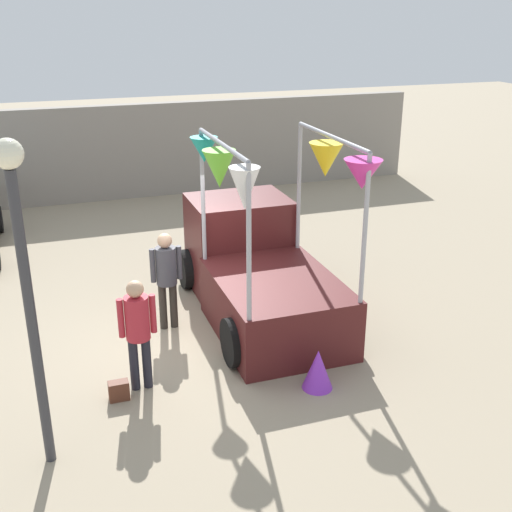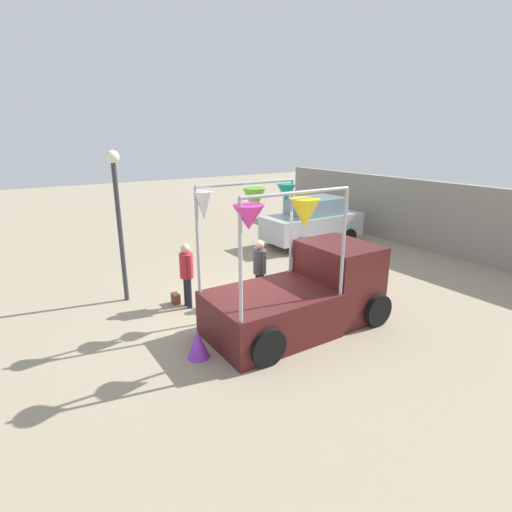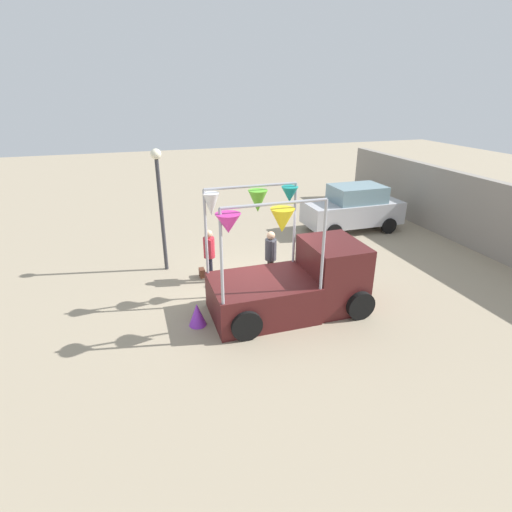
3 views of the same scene
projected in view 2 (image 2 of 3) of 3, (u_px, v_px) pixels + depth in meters
name	position (u px, v px, depth m)	size (l,w,h in m)	color
ground_plane	(248.00, 309.00, 10.13)	(60.00, 60.00, 0.00)	gray
vendor_truck	(306.00, 289.00, 9.08)	(2.39, 4.16, 3.28)	#4C1919
parked_car	(313.00, 221.00, 15.83)	(1.88, 4.00, 1.88)	#B7B7BC
person_customer	(187.00, 270.00, 9.97)	(0.53, 0.34, 1.66)	black
person_vendor	(260.00, 265.00, 10.25)	(0.53, 0.34, 1.69)	#2D2823
handbag	(176.00, 299.00, 10.40)	(0.28, 0.16, 0.28)	#592D1E
street_lamp	(118.00, 206.00, 9.95)	(0.32, 0.32, 3.89)	#333338
brick_boundary_wall	(455.00, 220.00, 14.27)	(18.00, 0.36, 2.60)	gray
folded_kite_bundle_violet	(198.00, 344.00, 7.85)	(0.44, 0.44, 0.60)	purple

